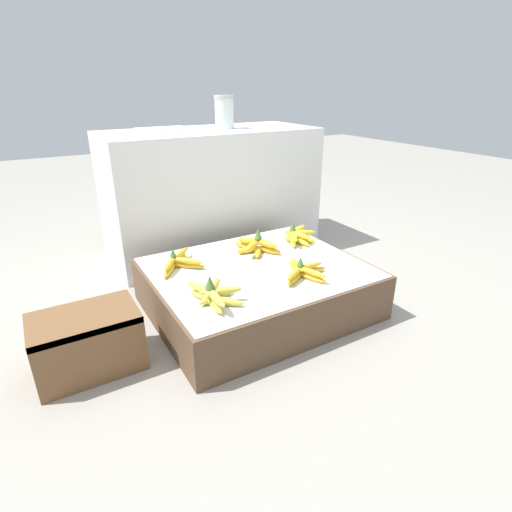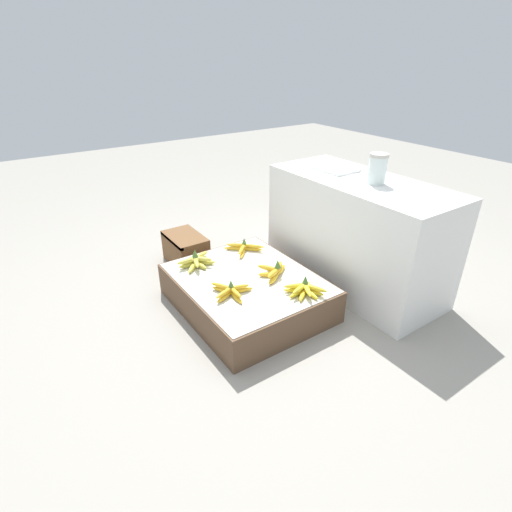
% 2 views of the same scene
% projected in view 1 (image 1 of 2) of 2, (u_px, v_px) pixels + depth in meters
% --- Properties ---
extents(ground_plane, '(10.00, 10.00, 0.00)m').
position_uv_depth(ground_plane, '(257.00, 308.00, 1.85)').
color(ground_plane, gray).
extents(display_platform, '(0.92, 0.76, 0.21)m').
position_uv_depth(display_platform, '(257.00, 288.00, 1.81)').
color(display_platform, brown).
rests_on(display_platform, ground_plane).
extents(back_vendor_table, '(1.22, 0.53, 0.72)m').
position_uv_depth(back_vendor_table, '(212.00, 192.00, 2.38)').
color(back_vendor_table, white).
rests_on(back_vendor_table, ground_plane).
extents(wooden_crate, '(0.36, 0.23, 0.22)m').
position_uv_depth(wooden_crate, '(88.00, 342.00, 1.42)').
color(wooden_crate, brown).
rests_on(wooden_crate, ground_plane).
extents(banana_bunch_front_left, '(0.17, 0.24, 0.11)m').
position_uv_depth(banana_bunch_front_left, '(213.00, 294.00, 1.47)').
color(banana_bunch_front_left, gold).
rests_on(banana_bunch_front_left, display_platform).
extents(banana_bunch_front_midright, '(0.25, 0.25, 0.09)m').
position_uv_depth(banana_bunch_front_midright, '(303.00, 271.00, 1.67)').
color(banana_bunch_front_midright, gold).
rests_on(banana_bunch_front_midright, display_platform).
extents(banana_bunch_middle_left, '(0.21, 0.22, 0.09)m').
position_uv_depth(banana_bunch_middle_left, '(178.00, 262.00, 1.76)').
color(banana_bunch_middle_left, gold).
rests_on(banana_bunch_middle_left, display_platform).
extents(banana_bunch_middle_midright, '(0.19, 0.23, 0.12)m').
position_uv_depth(banana_bunch_middle_midright, '(256.00, 246.00, 1.91)').
color(banana_bunch_middle_midright, gold).
rests_on(banana_bunch_middle_midright, display_platform).
extents(banana_bunch_middle_right, '(0.20, 0.19, 0.10)m').
position_uv_depth(banana_bunch_middle_right, '(297.00, 236.00, 2.05)').
color(banana_bunch_middle_right, yellow).
rests_on(banana_bunch_middle_right, display_platform).
extents(glass_jar, '(0.11, 0.11, 0.18)m').
position_uv_depth(glass_jar, '(224.00, 112.00, 2.25)').
color(glass_jar, silver).
rests_on(glass_jar, back_vendor_table).
extents(foam_tray_white, '(0.27, 0.21, 0.02)m').
position_uv_depth(foam_tray_white, '(164.00, 130.00, 2.13)').
color(foam_tray_white, white).
rests_on(foam_tray_white, back_vendor_table).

